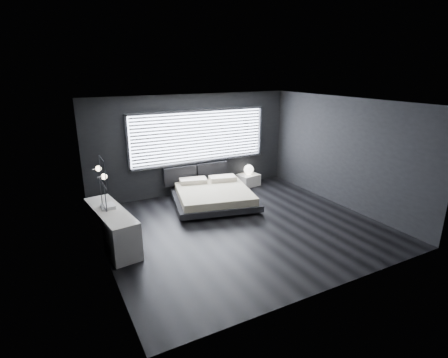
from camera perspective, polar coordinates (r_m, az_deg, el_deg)
room at (r=7.61m, az=3.00°, el=1.87°), size 6.04×6.00×2.80m
window at (r=9.99m, az=-3.98°, el=6.90°), size 4.14×0.09×1.52m
headboard at (r=10.12m, az=-4.56°, el=0.96°), size 1.96×0.16×0.52m
sconce_near at (r=6.65m, az=-19.04°, el=0.37°), size 0.18×0.11×0.11m
sconce_far at (r=7.23m, az=-19.85°, el=1.62°), size 0.18×0.11×0.11m
wall_art_upper at (r=6.00m, az=-19.18°, el=1.03°), size 0.01×0.48×0.48m
wall_art_lower at (r=6.38m, az=-19.13°, el=-2.45°), size 0.01×0.48×0.48m
bed at (r=9.26m, az=-1.70°, el=-2.67°), size 2.47×2.40×0.54m
nightstand at (r=10.81m, az=4.00°, el=-0.13°), size 0.66×0.58×0.35m
orb_lamp at (r=10.74m, az=4.05°, el=1.56°), size 0.30×0.30×0.30m
dresser at (r=7.50m, az=-17.84°, el=-7.53°), size 0.78×1.97×0.77m
book_stack at (r=7.45m, az=-18.40°, el=-4.24°), size 0.28×0.36×0.07m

